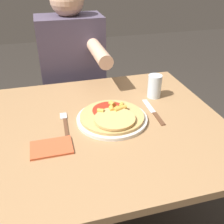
% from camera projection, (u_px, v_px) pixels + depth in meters
% --- Properties ---
extents(dining_table, '(0.96, 0.87, 0.74)m').
position_uv_depth(dining_table, '(107.00, 146.00, 1.13)').
color(dining_table, '#9E754C').
rests_on(dining_table, ground_plane).
extents(plate, '(0.29, 0.29, 0.01)m').
position_uv_depth(plate, '(112.00, 119.00, 1.07)').
color(plate, silver).
rests_on(plate, dining_table).
extents(pizza, '(0.26, 0.26, 0.04)m').
position_uv_depth(pizza, '(113.00, 116.00, 1.06)').
color(pizza, tan).
rests_on(pizza, plate).
extents(fork, '(0.03, 0.18, 0.00)m').
position_uv_depth(fork, '(65.00, 122.00, 1.06)').
color(fork, brown).
rests_on(fork, dining_table).
extents(knife, '(0.03, 0.22, 0.00)m').
position_uv_depth(knife, '(153.00, 112.00, 1.13)').
color(knife, brown).
rests_on(knife, dining_table).
extents(drinking_glass, '(0.06, 0.06, 0.11)m').
position_uv_depth(drinking_glass, '(155.00, 86.00, 1.23)').
color(drinking_glass, silver).
rests_on(drinking_glass, dining_table).
extents(napkin, '(0.15, 0.10, 0.01)m').
position_uv_depth(napkin, '(51.00, 148.00, 0.92)').
color(napkin, '#C6512D').
rests_on(napkin, dining_table).
extents(person_diner, '(0.37, 0.52, 1.22)m').
position_uv_depth(person_diner, '(73.00, 72.00, 1.60)').
color(person_diner, '#2D2D38').
rests_on(person_diner, ground_plane).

